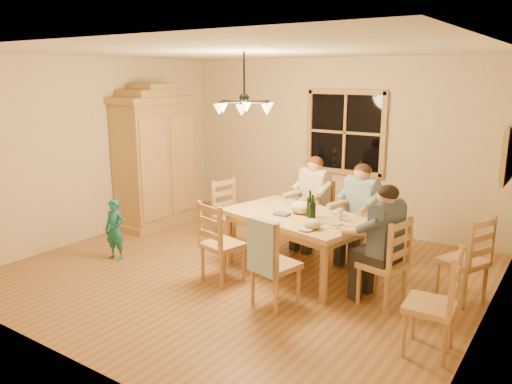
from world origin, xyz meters
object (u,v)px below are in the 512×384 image
Objects in this scene: chandelier at (244,106)px; child at (115,230)px; chair_end_left at (233,228)px; chair_end_right at (382,278)px; wine_bottle_a at (310,204)px; wine_bottle_b at (313,209)px; adult_woman at (314,191)px; chair_spare_back at (461,274)px; chair_near_left at (223,257)px; armoire at (155,161)px; chair_near_right at (275,278)px; chair_spare_front at (429,321)px; dining_table at (297,222)px; chair_far_left at (313,228)px; chair_far_right at (359,241)px; adult_plaid_man at (361,201)px; adult_slate_man at (385,230)px.

child is at bearing -159.98° from chandelier.
chair_end_left and chair_end_right have the same top height.
wine_bottle_b is (0.14, -0.19, 0.00)m from wine_bottle_a.
wine_bottle_b is at bearing 129.24° from adult_woman.
child is (-3.46, -0.70, 0.11)m from chair_end_right.
wine_bottle_a is 2.66m from child.
chair_end_left and chair_spare_back have the same top height.
chair_near_left is (-0.06, -0.38, -1.77)m from chandelier.
armoire is 1.94m from chair_end_left.
child is at bearing -166.46° from chair_near_right.
wine_bottle_a is at bearing 56.67° from chair_spare_front.
chair_far_left reaches higher than dining_table.
wine_bottle_a reaches higher than chair_end_right.
chair_far_right is at bearing 21.26° from child.
chair_near_right is 1.87m from chair_end_left.
chair_spare_front is at bearing -25.69° from wine_bottle_b.
adult_plaid_man is 3.28m from child.
chair_far_right is at bearing 46.64° from adult_slate_man.
chair_far_left is 1.00× the size of chair_spare_back.
adult_slate_man is at bearing -13.33° from wine_bottle_a.
chair_spare_back is at bearing -4.26° from chair_spare_front.
wine_bottle_b is (0.06, 0.70, 0.62)m from chair_near_right.
chair_far_left is 1.95m from adult_slate_man.
wine_bottle_b is (-0.20, -0.96, 0.62)m from chair_far_right.
chair_far_right and chair_end_right have the same top height.
chandelier reaches higher than adult_woman.
adult_plaid_man is at bearing -180.00° from chair_far_left.
dining_table is 0.47m from wine_bottle_b.
dining_table is 2.25× the size of adult_slate_man.
adult_plaid_man is at bearing 55.25° from dining_table.
adult_plaid_man is (3.49, 0.20, -0.22)m from armoire.
chandelier is at bearing 89.03° from adult_woman.
wine_bottle_b is 1.86m from chair_spare_front.
chair_end_left is at bearing 27.98° from chair_far_right.
wine_bottle_b reaches higher than chair_spare_front.
chair_far_left is at bearing 0.00° from chair_far_right.
dining_table is at bearing 90.00° from chair_end_left.
chair_end_left is 1.13× the size of adult_slate_man.
chair_end_left is at bearing -9.01° from armoire.
adult_plaid_man is 0.98m from wine_bottle_b.
chandelier is at bearing 157.19° from chair_near_right.
adult_plaid_man reaches higher than chair_far_right.
chandelier reaches higher than chair_far_left.
armoire reaches higher than chair_spare_back.
chair_end_right is at bearing 90.00° from chair_end_left.
adult_plaid_man is at bearing 3.28° from armoire.
chair_end_left is 1.19× the size of child.
chair_far_right and chair_spare_front have the same top height.
chandelier is 0.88× the size of adult_plaid_man.
chair_end_right is 1.13× the size of adult_slate_man.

